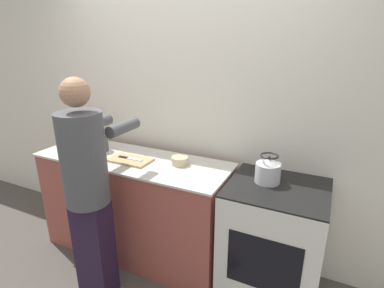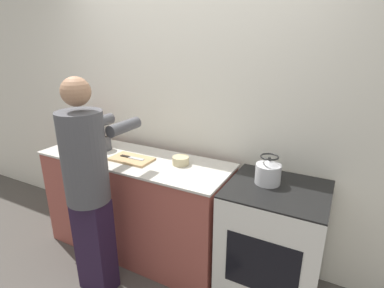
{
  "view_description": "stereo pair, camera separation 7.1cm",
  "coord_description": "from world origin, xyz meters",
  "px_view_note": "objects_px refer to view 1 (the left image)",
  "views": [
    {
      "loc": [
        1.14,
        -1.63,
        1.88
      ],
      "look_at": [
        0.26,
        0.2,
        1.18
      ],
      "focal_mm": 28.0,
      "sensor_mm": 36.0,
      "label": 1
    },
    {
      "loc": [
        1.2,
        -1.6,
        1.88
      ],
      "look_at": [
        0.26,
        0.2,
        1.18
      ],
      "focal_mm": 28.0,
      "sensor_mm": 36.0,
      "label": 2
    }
  ],
  "objects_px": {
    "person": "(88,185)",
    "kettle": "(268,171)",
    "canister_jar": "(100,143)",
    "cutting_board": "(130,160)",
    "knife": "(130,158)",
    "bowl_prep": "(180,161)",
    "oven": "(272,242)"
  },
  "relations": [
    {
      "from": "person",
      "to": "kettle",
      "type": "height_order",
      "value": "person"
    },
    {
      "from": "person",
      "to": "kettle",
      "type": "relative_size",
      "value": 8.05
    },
    {
      "from": "oven",
      "to": "knife",
      "type": "height_order",
      "value": "knife"
    },
    {
      "from": "person",
      "to": "cutting_board",
      "type": "height_order",
      "value": "person"
    },
    {
      "from": "cutting_board",
      "to": "knife",
      "type": "relative_size",
      "value": 1.55
    },
    {
      "from": "oven",
      "to": "bowl_prep",
      "type": "height_order",
      "value": "bowl_prep"
    },
    {
      "from": "cutting_board",
      "to": "kettle",
      "type": "bearing_deg",
      "value": 6.0
    },
    {
      "from": "person",
      "to": "canister_jar",
      "type": "relative_size",
      "value": 10.41
    },
    {
      "from": "oven",
      "to": "cutting_board",
      "type": "distance_m",
      "value": 1.3
    },
    {
      "from": "kettle",
      "to": "bowl_prep",
      "type": "distance_m",
      "value": 0.71
    },
    {
      "from": "person",
      "to": "bowl_prep",
      "type": "relative_size",
      "value": 12.33
    },
    {
      "from": "knife",
      "to": "oven",
      "type": "bearing_deg",
      "value": 2.42
    },
    {
      "from": "canister_jar",
      "to": "cutting_board",
      "type": "bearing_deg",
      "value": -12.0
    },
    {
      "from": "bowl_prep",
      "to": "person",
      "type": "bearing_deg",
      "value": -126.33
    },
    {
      "from": "knife",
      "to": "cutting_board",
      "type": "bearing_deg",
      "value": -50.77
    },
    {
      "from": "knife",
      "to": "kettle",
      "type": "height_order",
      "value": "kettle"
    },
    {
      "from": "kettle",
      "to": "cutting_board",
      "type": "bearing_deg",
      "value": -174.0
    },
    {
      "from": "knife",
      "to": "canister_jar",
      "type": "bearing_deg",
      "value": 167.35
    },
    {
      "from": "oven",
      "to": "person",
      "type": "relative_size",
      "value": 0.55
    },
    {
      "from": "kettle",
      "to": "person",
      "type": "bearing_deg",
      "value": -152.66
    },
    {
      "from": "oven",
      "to": "bowl_prep",
      "type": "xyz_separation_m",
      "value": [
        -0.79,
        0.04,
        0.5
      ]
    },
    {
      "from": "cutting_board",
      "to": "oven",
      "type": "bearing_deg",
      "value": 3.52
    },
    {
      "from": "person",
      "to": "cutting_board",
      "type": "xyz_separation_m",
      "value": [
        0.01,
        0.47,
        0.03
      ]
    },
    {
      "from": "oven",
      "to": "kettle",
      "type": "height_order",
      "value": "kettle"
    },
    {
      "from": "kettle",
      "to": "knife",
      "type": "bearing_deg",
      "value": -174.15
    },
    {
      "from": "oven",
      "to": "cutting_board",
      "type": "xyz_separation_m",
      "value": [
        -1.21,
        -0.07,
        0.48
      ]
    },
    {
      "from": "oven",
      "to": "canister_jar",
      "type": "relative_size",
      "value": 5.76
    },
    {
      "from": "knife",
      "to": "kettle",
      "type": "distance_m",
      "value": 1.13
    },
    {
      "from": "knife",
      "to": "bowl_prep",
      "type": "height_order",
      "value": "bowl_prep"
    },
    {
      "from": "oven",
      "to": "person",
      "type": "bearing_deg",
      "value": -156.01
    },
    {
      "from": "person",
      "to": "knife",
      "type": "height_order",
      "value": "person"
    },
    {
      "from": "knife",
      "to": "canister_jar",
      "type": "relative_size",
      "value": 1.45
    }
  ]
}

